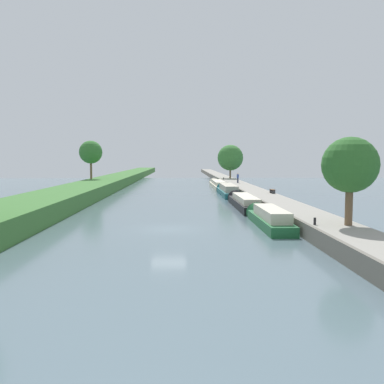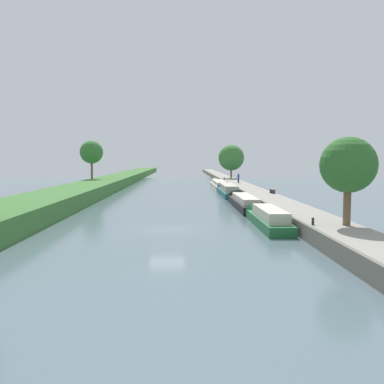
# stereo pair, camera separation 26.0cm
# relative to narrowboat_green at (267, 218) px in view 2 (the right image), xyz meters

# --- Properties ---
(ground_plane) EXTENTS (160.00, 160.00, 0.00)m
(ground_plane) POSITION_rel_narrowboat_green_xyz_m (-7.53, -1.43, -0.59)
(ground_plane) COLOR slate
(left_grassy_bank) EXTENTS (6.05, 260.00, 1.63)m
(left_grassy_bank) POSITION_rel_narrowboat_green_xyz_m (-19.47, -1.43, 0.22)
(left_grassy_bank) COLOR #3D7033
(left_grassy_bank) RESTS_ON ground_plane
(right_towpath) EXTENTS (3.28, 260.00, 0.98)m
(right_towpath) POSITION_rel_narrowboat_green_xyz_m (3.02, -1.43, -0.10)
(right_towpath) COLOR gray
(right_towpath) RESTS_ON ground_plane
(stone_quay) EXTENTS (0.25, 260.00, 1.03)m
(stone_quay) POSITION_rel_narrowboat_green_xyz_m (1.25, -1.43, -0.07)
(stone_quay) COLOR #6B665B
(stone_quay) RESTS_ON ground_plane
(narrowboat_green) EXTENTS (1.84, 10.41, 1.99)m
(narrowboat_green) POSITION_rel_narrowboat_green_xyz_m (0.00, 0.00, 0.00)
(narrowboat_green) COLOR #1E6033
(narrowboat_green) RESTS_ON ground_plane
(narrowboat_black) EXTENTS (1.97, 13.49, 1.90)m
(narrowboat_black) POSITION_rel_narrowboat_green_xyz_m (-0.06, 12.14, -0.04)
(narrowboat_black) COLOR black
(narrowboat_black) RESTS_ON ground_plane
(narrowboat_teal) EXTENTS (2.07, 13.49, 2.17)m
(narrowboat_teal) POSITION_rel_narrowboat_green_xyz_m (-0.12, 26.94, 0.03)
(narrowboat_teal) COLOR #195B60
(narrowboat_teal) RESTS_ON ground_plane
(narrowboat_cream) EXTENTS (2.08, 16.80, 1.98)m
(narrowboat_cream) POSITION_rel_narrowboat_green_xyz_m (-0.13, 42.15, -0.07)
(narrowboat_cream) COLOR beige
(narrowboat_cream) RESTS_ON ground_plane
(tree_rightbank_near) EXTENTS (3.42, 3.42, 5.44)m
(tree_rightbank_near) POSITION_rel_narrowboat_green_xyz_m (3.70, -6.04, 4.09)
(tree_rightbank_near) COLOR brown
(tree_rightbank_near) RESTS_ON right_towpath
(tree_rightbank_midnear) EXTENTS (5.32, 5.32, 6.93)m
(tree_rightbank_midnear) POSITION_rel_narrowboat_green_xyz_m (3.65, 55.42, 4.65)
(tree_rightbank_midnear) COLOR brown
(tree_rightbank_midnear) RESTS_ON right_towpath
(tree_leftbank_upstream) EXTENTS (3.88, 3.88, 6.48)m
(tree_leftbank_upstream) POSITION_rel_narrowboat_green_xyz_m (-21.85, 40.04, 5.55)
(tree_leftbank_upstream) COLOR brown
(tree_leftbank_upstream) RESTS_ON left_grassy_bank
(person_walking) EXTENTS (0.34, 0.34, 1.66)m
(person_walking) POSITION_rel_narrowboat_green_xyz_m (2.99, 38.98, 1.27)
(person_walking) COLOR #282D42
(person_walking) RESTS_ON right_towpath
(mooring_bollard_near) EXTENTS (0.16, 0.16, 0.45)m
(mooring_bollard_near) POSITION_rel_narrowboat_green_xyz_m (1.68, -5.83, 0.62)
(mooring_bollard_near) COLOR black
(mooring_bollard_near) RESTS_ON right_towpath
(mooring_bollard_far) EXTENTS (0.16, 0.16, 0.45)m
(mooring_bollard_far) POSITION_rel_narrowboat_green_xyz_m (1.68, 49.59, 0.62)
(mooring_bollard_far) COLOR black
(mooring_bollard_far) RESTS_ON right_towpath
(park_bench) EXTENTS (0.44, 1.50, 0.47)m
(park_bench) POSITION_rel_narrowboat_green_xyz_m (4.21, 17.76, 0.74)
(park_bench) COLOR #333338
(park_bench) RESTS_ON right_towpath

